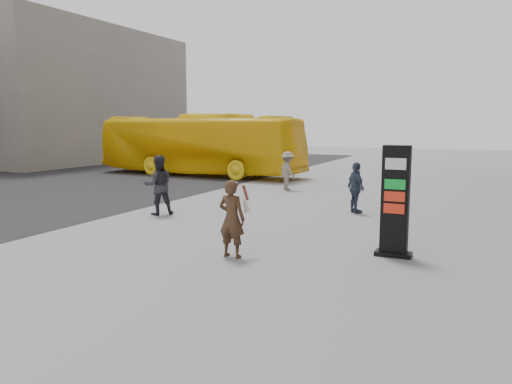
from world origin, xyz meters
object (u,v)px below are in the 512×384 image
at_px(pedestrian_a, 158,185).
at_px(pedestrian_c, 356,188).
at_px(info_pylon, 395,201).
at_px(bus, 199,145).
at_px(pedestrian_b, 288,171).
at_px(woman, 232,218).

height_order(pedestrian_a, pedestrian_c, pedestrian_a).
bearing_deg(info_pylon, bus, 134.50).
distance_m(pedestrian_b, pedestrian_c, 5.98).
xyz_separation_m(info_pylon, pedestrian_b, (-6.08, 9.37, -0.38)).
relative_size(info_pylon, pedestrian_b, 1.45).
bearing_deg(info_pylon, pedestrian_c, 112.46).
bearing_deg(pedestrian_a, woman, 97.80).
bearing_deg(pedestrian_a, info_pylon, 121.61).
distance_m(info_pylon, pedestrian_b, 11.18).
bearing_deg(pedestrian_b, info_pylon, 164.44).
xyz_separation_m(woman, bus, (-9.72, 14.85, 0.83)).
bearing_deg(pedestrian_b, pedestrian_a, 118.76).
height_order(bus, pedestrian_a, bus).
relative_size(woman, bus, 0.14).
xyz_separation_m(info_pylon, pedestrian_a, (-7.73, 2.04, -0.27)).
distance_m(info_pylon, bus, 18.58).
distance_m(pedestrian_a, pedestrian_b, 7.51).
bearing_deg(pedestrian_b, woman, 146.06).
height_order(woman, bus, bus).
xyz_separation_m(pedestrian_a, pedestrian_c, (5.70, 2.93, -0.12)).
bearing_deg(pedestrian_b, pedestrian_c, 174.14).
height_order(woman, pedestrian_b, woman).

